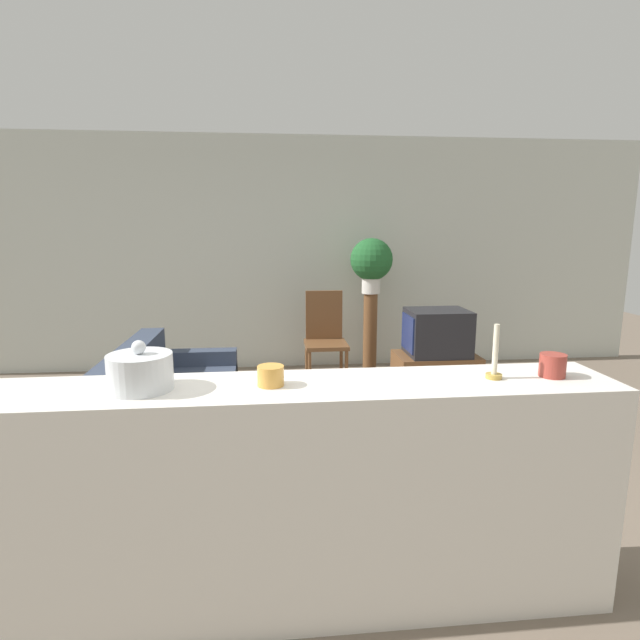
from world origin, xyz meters
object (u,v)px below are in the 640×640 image
(couch, at_px, (171,411))
(wooden_chair, at_px, (325,334))
(television, at_px, (437,332))
(decorative_bowl, at_px, (140,371))
(potted_plant, at_px, (371,261))

(couch, bearing_deg, wooden_chair, 46.57)
(couch, distance_m, wooden_chair, 1.98)
(couch, xyz_separation_m, television, (2.39, 0.89, 0.38))
(couch, height_order, television, television)
(decorative_bowl, bearing_deg, television, 50.70)
(television, bearing_deg, decorative_bowl, -129.30)
(couch, bearing_deg, television, 20.44)
(couch, xyz_separation_m, decorative_bowl, (0.25, -1.73, 0.82))
(potted_plant, bearing_deg, television, -58.67)
(wooden_chair, bearing_deg, couch, -133.43)
(wooden_chair, bearing_deg, potted_plant, 26.70)
(television, distance_m, decorative_bowl, 3.41)
(wooden_chair, xyz_separation_m, decorative_bowl, (-1.11, -3.16, 0.56))
(potted_plant, distance_m, decorative_bowl, 3.81)
(couch, xyz_separation_m, potted_plant, (1.89, 1.70, 1.02))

